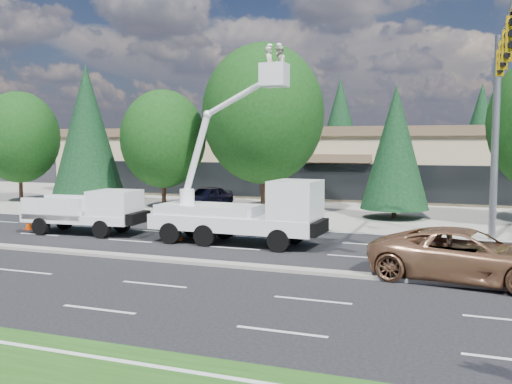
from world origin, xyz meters
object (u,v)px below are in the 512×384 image
at_px(bucket_truck, 248,203).
at_px(minivan, 467,255).
at_px(signal_mast, 500,100).
at_px(utility_pickup, 90,216).

bearing_deg(bucket_truck, minivan, -20.54).
bearing_deg(minivan, signal_mast, -0.61).
bearing_deg(bucket_truck, signal_mast, 17.99).
distance_m(bucket_truck, minivan, 9.50).
bearing_deg(utility_pickup, bucket_truck, -4.88).
relative_size(signal_mast, utility_pickup, 1.80).
xyz_separation_m(signal_mast, bucket_truck, (-9.81, -2.86, -4.27)).
distance_m(utility_pickup, bucket_truck, 8.13).
distance_m(signal_mast, utility_pickup, 18.83).
bearing_deg(utility_pickup, minivan, -16.70).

